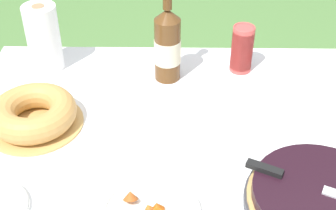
{
  "coord_description": "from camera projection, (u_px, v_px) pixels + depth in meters",
  "views": [
    {
      "loc": [
        -0.2,
        -1.0,
        1.57
      ],
      "look_at": [
        -0.21,
        0.06,
        0.77
      ],
      "focal_mm": 50.0,
      "sensor_mm": 36.0,
      "label": 1
    }
  ],
  "objects": [
    {
      "name": "cup_stack",
      "position": [
        242.0,
        49.0,
        1.55
      ],
      "size": [
        0.07,
        0.07,
        0.16
      ],
      "color": "#E04C47",
      "rests_on": "tablecloth"
    },
    {
      "name": "paper_towel_roll",
      "position": [
        44.0,
        38.0,
        1.54
      ],
      "size": [
        0.11,
        0.11,
        0.23
      ],
      "color": "white",
      "rests_on": "tablecloth"
    },
    {
      "name": "serving_knife",
      "position": [
        310.0,
        185.0,
        1.08
      ],
      "size": [
        0.35,
        0.19,
        0.01
      ],
      "rotation": [
        0.0,
        0.0,
        5.82
      ],
      "color": "silver",
      "rests_on": "berry_tart"
    },
    {
      "name": "cider_bottle_amber",
      "position": [
        167.0,
        45.0,
        1.48
      ],
      "size": [
        0.09,
        0.09,
        0.33
      ],
      "color": "brown",
      "rests_on": "tablecloth"
    },
    {
      "name": "tablecloth",
      "position": [
        243.0,
        140.0,
        1.33
      ],
      "size": [
        1.65,
        0.99,
        0.1
      ],
      "color": "white",
      "rests_on": "garden_table"
    },
    {
      "name": "bundt_cake",
      "position": [
        33.0,
        113.0,
        1.33
      ],
      "size": [
        0.28,
        0.28,
        0.08
      ],
      "color": "tan",
      "rests_on": "tablecloth"
    },
    {
      "name": "garden_table",
      "position": [
        241.0,
        154.0,
        1.36
      ],
      "size": [
        1.64,
        0.98,
        0.7
      ],
      "color": "brown",
      "rests_on": "ground_plane"
    },
    {
      "name": "berry_tart",
      "position": [
        320.0,
        199.0,
        1.09
      ],
      "size": [
        0.35,
        0.35,
        0.06
      ],
      "color": "#38383D",
      "rests_on": "tablecloth"
    }
  ]
}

